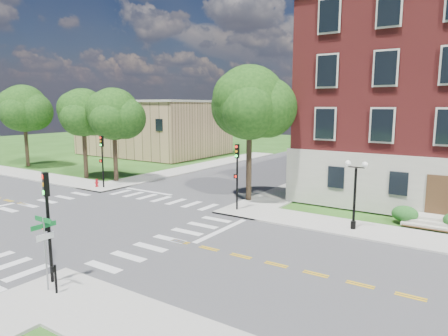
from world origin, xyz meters
The scene contains 19 objects.
ground centered at (0.00, 0.00, 0.00)m, with size 160.00×160.00×0.00m, color #264C15.
road_ew centered at (0.00, 0.00, 0.01)m, with size 90.00×12.00×0.01m, color #3D3D3F.
road_ns centered at (0.00, 0.00, 0.01)m, with size 12.00×90.00×0.01m, color #3D3D3F.
sidewalk_ne centered at (15.38, 15.38, 0.06)m, with size 34.00×34.00×0.12m.
sidewalk_nw centered at (-15.38, 15.38, 0.06)m, with size 34.00×34.00×0.12m.
crosswalk_east centered at (7.20, 0.00, 0.00)m, with size 2.20×10.20×0.02m, color silver, non-canonical shape.
stop_bar_east centered at (8.80, 3.00, 0.00)m, with size 0.40×5.50×0.00m, color silver.
secondary_building centered at (-22.00, 30.00, 4.28)m, with size 20.40×15.40×8.30m.
tree_a centered at (-25.97, 11.17, 7.28)m, with size 5.77×5.77×10.07m.
tree_b centered at (-12.99, 9.92, 6.91)m, with size 4.93×4.93×9.29m.
tree_c centered at (-9.00, 10.46, 6.80)m, with size 5.16×5.16×9.28m.
tree_d centered at (6.33, 10.67, 7.86)m, with size 5.83×5.83×10.68m.
traffic_signal_se centered at (6.85, -7.27, 3.19)m, with size 0.38×0.45×4.80m.
traffic_signal_ne centered at (7.17, 7.48, 3.19)m, with size 0.38×0.46×4.80m.
traffic_signal_nw centered at (-7.42, 7.52, 3.19)m, with size 0.37×0.43×4.80m.
twin_lamp_west centered at (15.60, 7.49, 2.52)m, with size 1.36×0.36×4.23m.
street_sign_pole centered at (7.42, -7.82, 2.31)m, with size 1.10×1.10×3.10m.
push_button_post centered at (7.94, -7.81, 0.80)m, with size 0.14×0.21×1.20m.
fire_hydrant centered at (-8.14, 7.33, 0.46)m, with size 0.35×0.35×0.75m.
Camera 1 is at (21.99, -16.77, 7.66)m, focal length 32.00 mm.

